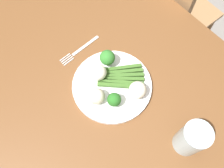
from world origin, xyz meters
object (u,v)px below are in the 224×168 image
Objects in this scene: water_glass at (192,139)px; cauliflower_right at (98,72)px; broccoli_outer_edge at (107,58)px; fork at (80,50)px; cauliflower_front at (138,90)px; cauliflower_near_fork at (97,96)px; dining_table at (96,102)px; plate at (112,86)px; asparagus_bundle at (121,77)px; broccoli_left at (114,100)px; chair at (164,13)px.

cauliflower_right is at bearing 10.85° from water_glass.
broccoli_outer_edge is 0.13m from fork.
broccoli_outer_edge is 0.36m from water_glass.
cauliflower_near_fork is (0.07, 0.11, -0.00)m from cauliflower_front.
dining_table is at bearing 65.89° from fork.
water_glass is at bearing -169.91° from plate.
asparagus_bundle is (0.00, -0.04, 0.01)m from plate.
dining_table is 0.21m from cauliflower_front.
cauliflower_near_fork is at bearing 59.31° from cauliflower_front.
water_glass is at bearing -169.15° from cauliflower_right.
fork is at bearing -9.46° from broccoli_left.
cauliflower_near_fork is (-0.26, 0.64, 0.32)m from chair.
fork is (0.26, 0.04, -0.04)m from cauliflower_front.
water_glass reaches higher than fork.
broccoli_left reaches higher than cauliflower_near_fork.
cauliflower_front is (-0.10, -0.10, 0.16)m from dining_table.
cauliflower_front reaches higher than cauliflower_right.
cauliflower_right is at bearing 109.93° from chair.
cauliflower_front reaches higher than fork.
water_glass is at bearing -156.45° from cauliflower_near_fork.
cauliflower_near_fork is (-0.04, 0.01, 0.16)m from dining_table.
cauliflower_right is at bearing 23.55° from cauliflower_front.
chair is at bearing -66.23° from plate.
cauliflower_near_fork is 0.30m from water_glass.
fork is at bearing -21.20° from dining_table.
chair is 3.27× the size of plate.
dining_table is 17.99× the size of broccoli_outer_edge.
asparagus_bundle is at bearing -53.40° from broccoli_left.
water_glass is at bearing -48.52° from asparagus_bundle.
cauliflower_right reaches higher than fork.
cauliflower_near_fork reaches higher than asparagus_bundle.
plate is 4.19× the size of broccoli_outer_edge.
water_glass is (-0.28, -0.12, 0.02)m from cauliflower_near_fork.
broccoli_outer_edge is 0.49× the size of water_glass.
dining_table is 21.13× the size of broccoli_left.
broccoli_left is 0.42× the size of water_glass.
water_glass is at bearing -178.24° from broccoli_outer_edge.
cauliflower_near_fork is at bearing 97.73° from plate.
plate is at bearing -82.27° from cauliflower_near_fork.
cauliflower_right is 1.04× the size of cauliflower_near_fork.
broccoli_left is at bearing 117.88° from chair.
broccoli_left is (-0.05, 0.04, 0.04)m from plate.
broccoli_left is 0.95× the size of cauliflower_front.
dining_table is at bearing 43.47° from cauliflower_front.
cauliflower_front is at bearing -179.22° from broccoli_outer_edge.
plate is at bearing -33.84° from broccoli_left.
cauliflower_front is 0.44× the size of water_glass.
cauliflower_right is 0.35m from water_glass.
dining_table is at bearing -18.42° from cauliflower_near_fork.
water_glass is at bearing -177.55° from cauliflower_front.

